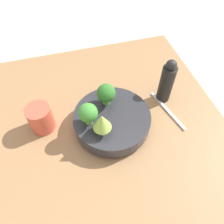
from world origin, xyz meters
name	(u,v)px	position (x,y,z in m)	size (l,w,h in m)	color
ground_plane	(112,142)	(0.00, 0.00, 0.00)	(6.00, 6.00, 0.00)	beige
table	(112,138)	(0.00, 0.00, 0.02)	(0.97, 0.81, 0.05)	olive
bowl	(112,120)	(0.03, -0.01, 0.08)	(0.25, 0.25, 0.06)	#28282D
broccoli_floret_back	(88,113)	(0.03, 0.07, 0.15)	(0.06, 0.06, 0.08)	#6BA34C
broccoli_floret_right	(106,94)	(0.09, -0.01, 0.15)	(0.06, 0.06, 0.08)	#609347
romanesco_piece_far	(102,122)	(-0.02, 0.04, 0.16)	(0.06, 0.06, 0.08)	#7AB256
cup	(41,118)	(0.10, 0.22, 0.10)	(0.08, 0.08, 0.10)	#C64C38
pepper_mill	(167,82)	(0.11, -0.23, 0.13)	(0.05, 0.05, 0.18)	black
fork	(168,110)	(0.04, -0.22, 0.05)	(0.19, 0.06, 0.01)	silver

